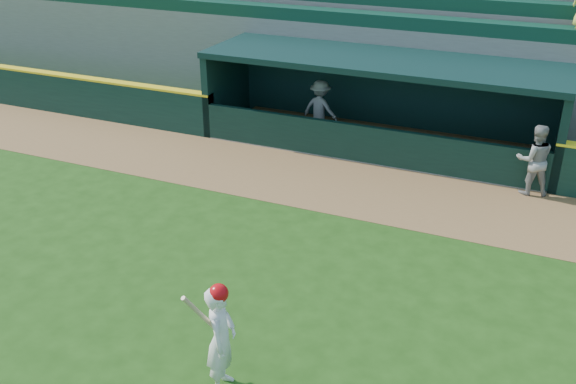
# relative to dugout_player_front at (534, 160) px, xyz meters

# --- Properties ---
(ground) EXTENTS (120.00, 120.00, 0.00)m
(ground) POSITION_rel_dugout_player_front_xyz_m (-4.11, -6.27, -0.84)
(ground) COLOR #1C4110
(ground) RESTS_ON ground
(warning_track) EXTENTS (40.00, 3.00, 0.01)m
(warning_track) POSITION_rel_dugout_player_front_xyz_m (-4.11, -1.37, -0.84)
(warning_track) COLOR brown
(warning_track) RESTS_ON ground
(field_wall_left) EXTENTS (15.50, 0.30, 1.20)m
(field_wall_left) POSITION_rel_dugout_player_front_xyz_m (-16.36, 0.28, -0.24)
(field_wall_left) COLOR black
(field_wall_left) RESTS_ON ground
(wall_stripe_left) EXTENTS (15.50, 0.32, 0.06)m
(wall_stripe_left) POSITION_rel_dugout_player_front_xyz_m (-16.36, 0.28, 0.39)
(wall_stripe_left) COLOR yellow
(wall_stripe_left) RESTS_ON field_wall_left
(dugout_player_front) EXTENTS (0.97, 0.85, 1.69)m
(dugout_player_front) POSITION_rel_dugout_player_front_xyz_m (0.00, 0.00, 0.00)
(dugout_player_front) COLOR gray
(dugout_player_front) RESTS_ON ground
(dugout_player_inside) EXTENTS (1.14, 0.78, 1.63)m
(dugout_player_inside) POSITION_rel_dugout_player_front_xyz_m (-5.83, 1.57, -0.03)
(dugout_player_inside) COLOR gray
(dugout_player_inside) RESTS_ON ground
(dugout) EXTENTS (9.40, 2.80, 2.46)m
(dugout) POSITION_rel_dugout_player_front_xyz_m (-4.11, 1.74, 0.51)
(dugout) COLOR slate
(dugout) RESTS_ON ground
(stands) EXTENTS (34.50, 6.25, 6.69)m
(stands) POSITION_rel_dugout_player_front_xyz_m (-4.12, 6.29, 1.55)
(stands) COLOR slate
(stands) RESTS_ON ground
(batter_at_plate) EXTENTS (0.59, 0.81, 1.76)m
(batter_at_plate) POSITION_rel_dugout_player_front_xyz_m (-3.46, -8.48, 0.04)
(batter_at_plate) COLOR white
(batter_at_plate) RESTS_ON ground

